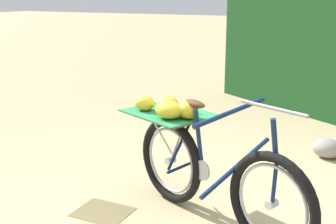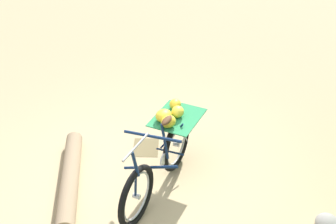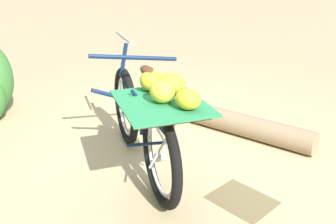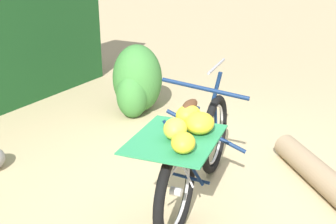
{
  "view_description": "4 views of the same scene",
  "coord_description": "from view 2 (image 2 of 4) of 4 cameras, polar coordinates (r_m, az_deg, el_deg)",
  "views": [
    {
      "loc": [
        -1.04,
        2.95,
        1.74
      ],
      "look_at": [
        0.5,
        -0.22,
        0.79
      ],
      "focal_mm": 48.1,
      "sensor_mm": 36.0,
      "label": 1
    },
    {
      "loc": [
        -3.68,
        -0.25,
        3.5
      ],
      "look_at": [
        0.38,
        -0.15,
        0.93
      ],
      "focal_mm": 42.69,
      "sensor_mm": 36.0,
      "label": 2
    },
    {
      "loc": [
        2.16,
        -1.77,
        1.6
      ],
      "look_at": [
        0.65,
        -0.33,
        0.77
      ],
      "focal_mm": 39.38,
      "sensor_mm": 36.0,
      "label": 3
    },
    {
      "loc": [
        2.95,
        -0.45,
        1.89
      ],
      "look_at": [
        0.44,
        -0.3,
        0.94
      ],
      "focal_mm": 43.8,
      "sensor_mm": 36.0,
      "label": 4
    }
  ],
  "objects": [
    {
      "name": "bicycle",
      "position": [
        4.85,
        -0.92,
        -6.12
      ],
      "size": [
        1.74,
        1.02,
        1.03
      ],
      "rotation": [
        0.0,
        0.0,
        2.72
      ],
      "color": "black",
      "rests_on": "ground_plane"
    },
    {
      "name": "ground_plane",
      "position": [
        5.08,
        -1.78,
        -11.24
      ],
      "size": [
        60.0,
        60.0,
        0.0
      ],
      "primitive_type": "plane",
      "color": "tan"
    },
    {
      "name": "fallen_log",
      "position": [
        5.25,
        -13.8,
        -9.07
      ],
      "size": [
        1.71,
        0.49,
        0.22
      ],
      "primitive_type": "cylinder",
      "rotation": [
        0.0,
        1.57,
        0.16
      ],
      "color": "#937A5B",
      "rests_on": "ground_plane"
    },
    {
      "name": "leaf_litter_patch",
      "position": [
        5.77,
        -3.19,
        -5.06
      ],
      "size": [
        0.44,
        0.36,
        0.01
      ],
      "primitive_type": "cube",
      "color": "olive",
      "rests_on": "ground_plane"
    }
  ]
}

